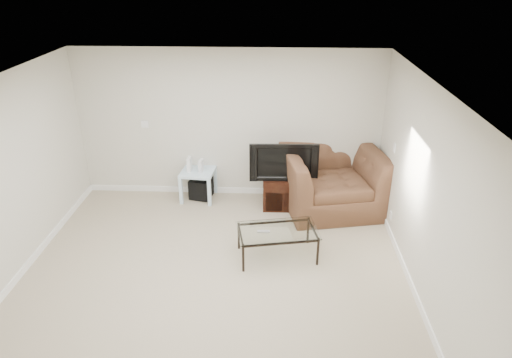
{
  "coord_description": "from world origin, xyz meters",
  "views": [
    {
      "loc": [
        0.76,
        -4.61,
        3.7
      ],
      "look_at": [
        0.5,
        1.2,
        0.9
      ],
      "focal_mm": 32.0,
      "sensor_mm": 36.0,
      "label": 1
    }
  ],
  "objects_px": {
    "tv_stand": "(283,192)",
    "side_table": "(199,184)",
    "coffee_table": "(277,243)",
    "recliner": "(333,171)",
    "subwoofer": "(201,188)",
    "television": "(284,160)"
  },
  "relations": [
    {
      "from": "tv_stand",
      "to": "television",
      "type": "distance_m",
      "value": 0.58
    },
    {
      "from": "subwoofer",
      "to": "tv_stand",
      "type": "bearing_deg",
      "value": -10.13
    },
    {
      "from": "subwoofer",
      "to": "recliner",
      "type": "distance_m",
      "value": 2.24
    },
    {
      "from": "television",
      "to": "coffee_table",
      "type": "relative_size",
      "value": 0.94
    },
    {
      "from": "recliner",
      "to": "coffee_table",
      "type": "bearing_deg",
      "value": -132.63
    },
    {
      "from": "television",
      "to": "side_table",
      "type": "bearing_deg",
      "value": 168.0
    },
    {
      "from": "subwoofer",
      "to": "television",
      "type": "bearing_deg",
      "value": -11.19
    },
    {
      "from": "tv_stand",
      "to": "side_table",
      "type": "distance_m",
      "value": 1.44
    },
    {
      "from": "recliner",
      "to": "coffee_table",
      "type": "relative_size",
      "value": 1.42
    },
    {
      "from": "coffee_table",
      "to": "side_table",
      "type": "bearing_deg",
      "value": 128.88
    },
    {
      "from": "side_table",
      "to": "recliner",
      "type": "xyz_separation_m",
      "value": [
        2.21,
        -0.23,
        0.41
      ]
    },
    {
      "from": "tv_stand",
      "to": "side_table",
      "type": "height_order",
      "value": "tv_stand"
    },
    {
      "from": "recliner",
      "to": "coffee_table",
      "type": "xyz_separation_m",
      "value": [
        -0.87,
        -1.43,
        -0.46
      ]
    },
    {
      "from": "side_table",
      "to": "coffee_table",
      "type": "distance_m",
      "value": 2.14
    },
    {
      "from": "tv_stand",
      "to": "recliner",
      "type": "distance_m",
      "value": 0.88
    },
    {
      "from": "side_table",
      "to": "coffee_table",
      "type": "relative_size",
      "value": 0.5
    },
    {
      "from": "television",
      "to": "coffee_table",
      "type": "distance_m",
      "value": 1.54
    },
    {
      "from": "tv_stand",
      "to": "television",
      "type": "bearing_deg",
      "value": -90.0
    },
    {
      "from": "side_table",
      "to": "subwoofer",
      "type": "relative_size",
      "value": 1.6
    },
    {
      "from": "television",
      "to": "tv_stand",
      "type": "bearing_deg",
      "value": 89.21
    },
    {
      "from": "tv_stand",
      "to": "side_table",
      "type": "relative_size",
      "value": 1.19
    },
    {
      "from": "subwoofer",
      "to": "coffee_table",
      "type": "bearing_deg",
      "value": -52.15
    }
  ]
}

